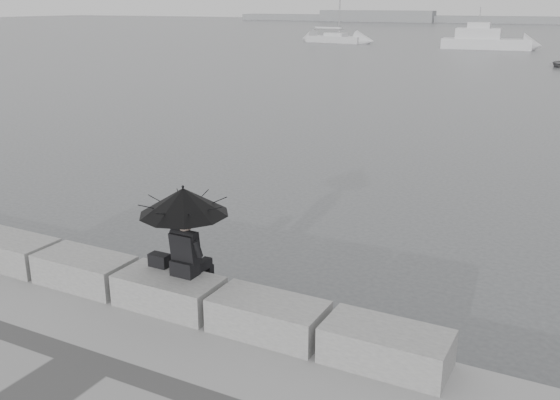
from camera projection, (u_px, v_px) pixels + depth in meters
The scene contains 12 objects.
ground at pixel (189, 323), 9.98m from camera, with size 360.00×360.00×0.00m, color #46484B.
stone_block_far_left at pixel (12, 252), 10.88m from camera, with size 1.60×0.80×0.50m, color slate.
stone_block_left at pixel (85, 270), 10.13m from camera, with size 1.60×0.80×0.50m, color slate.
stone_block_centre at pixel (169, 292), 9.38m from camera, with size 1.60×0.80×0.50m, color slate.
stone_block_right at pixel (268, 317), 8.63m from camera, with size 1.60×0.80×0.50m, color slate.
stone_block_far_right at pixel (386, 347), 7.87m from camera, with size 1.60×0.80×0.50m, color slate.
seated_person at pixel (184, 209), 9.07m from camera, with size 1.33×1.33×1.39m.
bag at pixel (159, 260), 9.63m from camera, with size 0.32×0.18×0.20m, color black.
distant_landmass at pixel (553, 20), 143.75m from camera, with size 180.00×8.00×2.80m.
sailboat_left at pixel (336, 38), 78.40m from camera, with size 7.75×3.41×12.90m.
motor_cruiser at pixel (487, 41), 67.53m from camera, with size 9.56×3.69×4.50m.
dinghy at pixel (560, 63), 49.48m from camera, with size 2.77×1.17×0.47m, color slate.
Camera 1 is at (5.43, -7.22, 4.91)m, focal length 40.00 mm.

